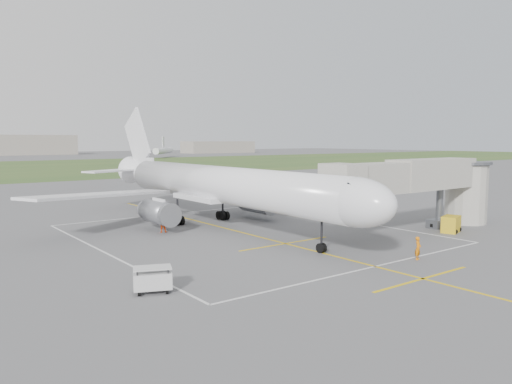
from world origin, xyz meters
TOP-DOWN VIEW (x-y plane):
  - ground at (0.00, 0.00)m, footprint 700.00×700.00m
  - apron_markings at (0.00, -5.82)m, footprint 28.20×60.00m
  - airliner at (-0.00, 0.75)m, footprint 38.93×46.75m
  - jet_bridge at (15.72, -13.50)m, footprint 23.40×5.00m
  - gpu_unit at (16.60, -15.75)m, footprint 2.51×2.07m
  - baggage_cart at (-15.54, -16.02)m, footprint 2.58×2.09m
  - ramp_worker_nose at (4.27, -20.59)m, footprint 0.75×0.61m
  - ramp_worker_wing at (-6.24, 1.40)m, footprint 1.17×1.11m

SIDE VIEW (x-z plane):
  - ground at x=0.00m, z-range 0.00..0.00m
  - apron_markings at x=0.00m, z-range 0.00..0.01m
  - baggage_cart at x=-15.54m, z-range 0.02..1.58m
  - gpu_unit at x=16.60m, z-range -0.01..1.62m
  - ramp_worker_nose at x=4.27m, z-range 0.00..1.78m
  - ramp_worker_wing at x=-6.24m, z-range 0.00..1.91m
  - airliner at x=0.00m, z-range -2.37..11.15m
  - jet_bridge at x=15.72m, z-range 1.14..8.34m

